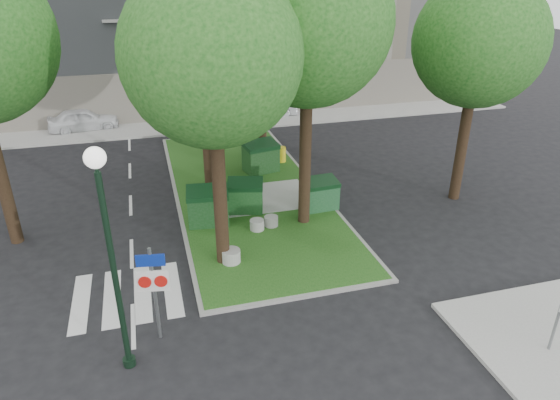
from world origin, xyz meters
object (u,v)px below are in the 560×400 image
object	(u,v)px
tree_median_near_left	(214,38)
traffic_sign_pole	(153,282)
litter_bin	(281,154)
tree_street_right	(482,28)
car_white	(83,119)
tree_median_near_right	(311,4)
dumpster_a	(208,206)
dumpster_c	(261,157)
car_silver	(266,107)
dumpster_b	(245,196)
street_lamp	(109,239)
bollard_left	(231,256)
dumpster_d	(320,194)
tree_median_mid	(202,25)
bollard_right	(271,221)
bollard_mid	(257,225)

from	to	relation	value
tree_median_near_left	traffic_sign_pole	xyz separation A→B (m)	(-2.38, -3.25, -5.52)
litter_bin	tree_street_right	bearing A→B (deg)	-43.47
tree_street_right	car_white	size ratio (longest dim) A/B	2.50
tree_median_near_right	dumpster_a	world-z (taller)	tree_median_near_right
dumpster_a	traffic_sign_pole	size ratio (longest dim) A/B	0.60
tree_median_near_right	dumpster_c	distance (m)	8.99
car_silver	dumpster_b	bearing A→B (deg)	165.49
tree_median_near_left	tree_median_near_right	size ratio (longest dim) A/B	0.92
litter_bin	street_lamp	xyz separation A→B (m)	(-7.52, -12.44, 3.15)
tree_median_near_left	car_silver	xyz separation A→B (m)	(5.69, 16.94, -6.65)
tree_street_right	bollard_left	distance (m)	12.60
bollard_left	car_white	xyz separation A→B (m)	(-5.81, 17.16, 0.34)
dumpster_d	street_lamp	size ratio (longest dim) A/B	0.25
tree_street_right	car_silver	xyz separation A→B (m)	(-4.81, 14.44, -6.32)
tree_median_near_left	dumpster_d	size ratio (longest dim) A/B	7.39
dumpster_c	litter_bin	xyz separation A→B (m)	(1.29, 0.92, -0.33)
tree_street_right	street_lamp	bearing A→B (deg)	-154.28
tree_median_mid	bollard_right	size ratio (longest dim) A/B	18.92
dumpster_d	bollard_left	bearing A→B (deg)	-147.48
tree_street_right	dumpster_c	bearing A→B (deg)	146.57
dumpster_c	bollard_right	distance (m)	5.63
dumpster_a	street_lamp	world-z (taller)	street_lamp
tree_median_near_left	bollard_left	world-z (taller)	tree_median_near_left
tree_median_mid	tree_street_right	size ratio (longest dim) A/B	0.99
tree_median_mid	bollard_left	bearing A→B (deg)	-93.00
tree_median_mid	dumpster_d	xyz separation A→B (m)	(3.91, -3.64, -6.25)
tree_median_near_left	bollard_mid	distance (m)	7.37
tree_median_near_left	bollard_right	world-z (taller)	tree_median_near_left
bollard_right	car_white	distance (m)	16.92
tree_median_near_right	bollard_left	distance (m)	8.64
dumpster_d	bollard_mid	xyz separation A→B (m)	(-2.91, -1.11, -0.42)
dumpster_a	dumpster_b	world-z (taller)	dumpster_a
car_silver	car_white	bearing A→B (deg)	93.00
dumpster_c	bollard_left	size ratio (longest dim) A/B	2.87
dumpster_d	car_white	xyz separation A→B (m)	(-10.07, 14.08, -0.04)
dumpster_d	street_lamp	xyz separation A→B (m)	(-7.60, -6.95, 2.92)
dumpster_d	litter_bin	bearing A→B (deg)	87.52
litter_bin	traffic_sign_pole	distance (m)	13.46
tree_median_near_right	street_lamp	distance (m)	10.03
bollard_left	dumpster_c	bearing A→B (deg)	69.32
bollard_right	car_white	size ratio (longest dim) A/B	0.13
street_lamp	car_silver	size ratio (longest dim) A/B	1.44
dumpster_d	bollard_right	size ratio (longest dim) A/B	2.70
dumpster_a	traffic_sign_pole	bearing A→B (deg)	-103.44
tree_street_right	street_lamp	size ratio (longest dim) A/B	1.73
tree_median_mid	traffic_sign_pole	bearing A→B (deg)	-106.44
dumpster_b	bollard_left	size ratio (longest dim) A/B	2.58
tree_median_mid	bollard_left	distance (m)	9.45
tree_median_near_left	tree_median_mid	bearing A→B (deg)	85.60
litter_bin	traffic_sign_pole	bearing A→B (deg)	-120.03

